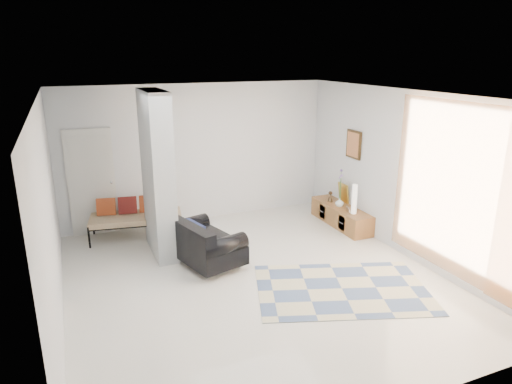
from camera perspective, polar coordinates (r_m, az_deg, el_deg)
name	(u,v)px	position (r m, az deg, el deg)	size (l,w,h in m)	color
floor	(255,279)	(7.18, -0.14, -10.88)	(6.00, 6.00, 0.00)	beige
ceiling	(255,95)	(6.38, -0.15, 11.98)	(6.00, 6.00, 0.00)	white
wall_back	(198,153)	(9.40, -7.25, 4.81)	(6.00, 6.00, 0.00)	silver
wall_front	(387,285)	(4.24, 16.03, -11.15)	(6.00, 6.00, 0.00)	silver
wall_left	(50,218)	(6.18, -24.40, -3.03)	(6.00, 6.00, 0.00)	silver
wall_right	(405,175)	(8.08, 18.17, 2.09)	(6.00, 6.00, 0.00)	silver
partition_column	(158,175)	(7.83, -12.19, 2.11)	(0.35, 1.20, 2.80)	#9EA3A4
hallway_door	(92,183)	(9.13, -19.87, 1.11)	(0.85, 0.06, 2.04)	silver
curtain	(455,190)	(7.21, 23.62, 0.20)	(2.55, 2.55, 0.00)	orange
wall_art	(354,144)	(9.15, 12.12, 5.83)	(0.04, 0.45, 0.55)	#36230E
media_console	(341,215)	(9.42, 10.58, -2.89)	(0.45, 1.64, 0.80)	brown
loveseat	(202,243)	(7.61, -6.81, -6.32)	(1.16, 1.56, 0.76)	silver
daybed	(135,216)	(8.90, -14.94, -2.90)	(1.78, 0.98, 0.77)	black
area_rug	(342,289)	(7.03, 10.68, -11.80)	(2.49, 1.66, 0.01)	#C1BB93
cylinder_lamp	(354,199)	(8.91, 12.19, -0.89)	(0.10, 0.10, 0.57)	silver
bronze_figurine	(330,196)	(9.58, 9.26, -0.55)	(0.11, 0.11, 0.22)	#332416
vase	(339,202)	(9.30, 10.40, -1.29)	(0.17, 0.17, 0.18)	white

